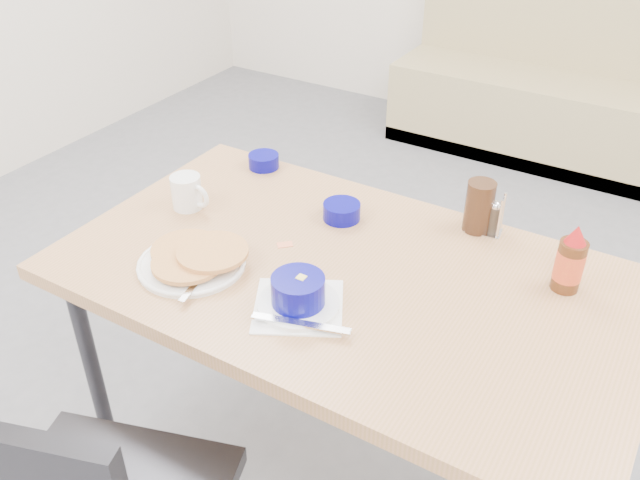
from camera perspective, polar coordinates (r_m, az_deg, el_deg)
The scene contains 11 objects.
booth_bench at distance 3.99m, azimuth 20.58°, elevation 11.33°, with size 1.90×0.56×1.22m.
dining_table at distance 1.67m, azimuth 2.17°, elevation -4.31°, with size 1.40×0.80×0.76m.
pancake_plate at distance 1.67m, azimuth -10.59°, elevation -1.58°, with size 0.26×0.27×0.05m.
coffee_mug at distance 1.90m, azimuth -11.09°, elevation 3.99°, with size 0.12×0.08×0.09m.
grits_setting at distance 1.50m, azimuth -1.84°, elevation -4.66°, with size 0.29×0.27×0.08m.
creamer_bowl at distance 2.09m, azimuth -4.76°, elevation 6.65°, with size 0.09×0.09×0.04m.
butter_bowl at distance 1.82m, azimuth 1.84°, elevation 2.43°, with size 0.10×0.10×0.05m.
amber_tumbler at distance 1.80m, azimuth 13.25°, elevation 2.77°, with size 0.07×0.07×0.14m, color #331D10.
condiment_caddy at distance 1.81m, azimuth 13.70°, elevation 1.79°, with size 0.10×0.07×0.11m.
syrup_bottle at distance 1.64m, azimuth 20.31°, elevation -1.75°, with size 0.07×0.07×0.17m.
sugar_wrapper at distance 1.73m, azimuth -2.97°, elevation -0.38°, with size 0.04×0.02×0.00m, color #F17B50.
Camera 1 is at (0.63, -0.91, 1.73)m, focal length 38.00 mm.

